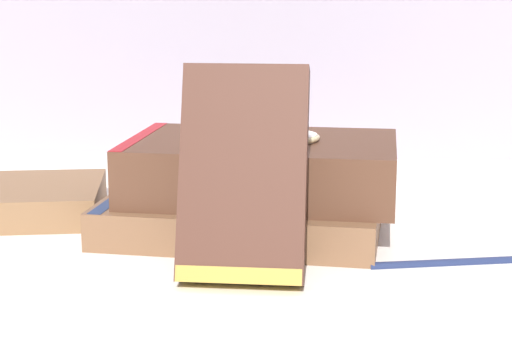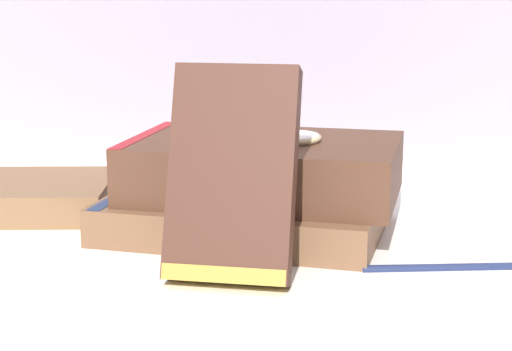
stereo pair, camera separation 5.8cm
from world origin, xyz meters
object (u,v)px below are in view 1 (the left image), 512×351
Objects in this scene: book_flat_bottom at (243,214)px; pocket_watch at (289,137)px; reading_glasses at (210,188)px; book_flat_top at (256,168)px; fountain_pen at (457,259)px; book_leaning_front at (243,181)px.

book_flat_bottom is 0.08m from pocket_watch.
book_flat_bottom reaches higher than reading_glasses.
book_flat_top is 1.71× the size of fountain_pen.
fountain_pen is (0.18, -0.07, -0.01)m from book_flat_bottom.
book_flat_bottom is 4.42× the size of pocket_watch.
reading_glasses is 0.33m from fountain_pen.
book_flat_bottom is 0.14m from book_leaning_front.
fountain_pen is (0.24, -0.23, 0.00)m from reading_glasses.
reading_glasses is at bearing 121.85° from fountain_pen.
book_leaning_front is 1.47× the size of reading_glasses.
pocket_watch is at bearing 137.33° from fountain_pen.
book_leaning_front is at bearing -78.79° from book_flat_bottom.
book_flat_top is 0.17m from reading_glasses.
book_leaning_front is at bearing -72.29° from reading_glasses.
pocket_watch is (0.04, 0.00, 0.07)m from book_flat_bottom.
book_leaning_front is (0.01, -0.12, 0.06)m from book_flat_bottom.
pocket_watch reaches higher than book_flat_bottom.
book_flat_top reaches higher than book_flat_bottom.
book_leaning_front reaches higher than book_flat_bottom.
reading_glasses is at bearing 116.30° from book_flat_top.
book_flat_top is at bearing 91.62° from book_leaning_front.
book_leaning_front is at bearing -177.33° from fountain_pen.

